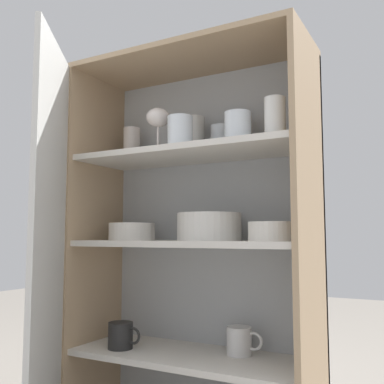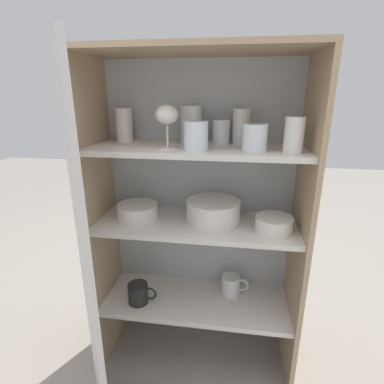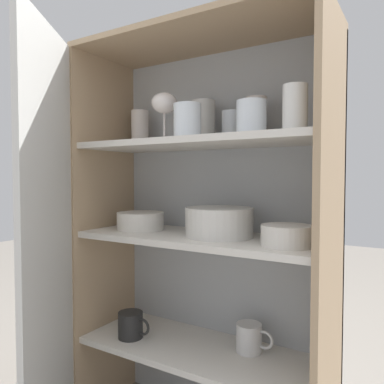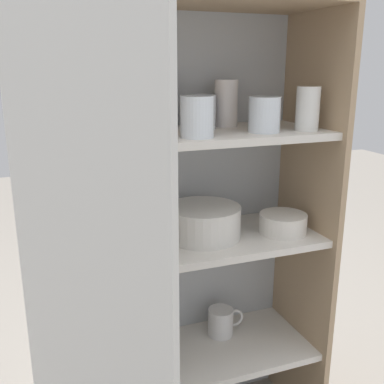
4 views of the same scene
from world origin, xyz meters
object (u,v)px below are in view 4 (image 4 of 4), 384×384
object	(u,v)px
plate_stack_white	(203,222)
coffee_mug_primary	(221,322)
mixing_bowl_large	(95,241)
serving_bowl_small	(283,222)

from	to	relation	value
plate_stack_white	coffee_mug_primary	xyz separation A→B (m)	(0.08, 0.05, -0.36)
plate_stack_white	coffee_mug_primary	distance (m)	0.38
mixing_bowl_large	coffee_mug_primary	world-z (taller)	mixing_bowl_large
plate_stack_white	coffee_mug_primary	bearing A→B (deg)	29.70
plate_stack_white	coffee_mug_primary	world-z (taller)	plate_stack_white
plate_stack_white	serving_bowl_small	xyz separation A→B (m)	(0.23, -0.05, -0.01)
serving_bowl_small	plate_stack_white	bearing A→B (deg)	167.68
plate_stack_white	mixing_bowl_large	bearing A→B (deg)	-178.08
mixing_bowl_large	plate_stack_white	bearing A→B (deg)	1.92
plate_stack_white	coffee_mug_primary	size ratio (longest dim) A/B	1.77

